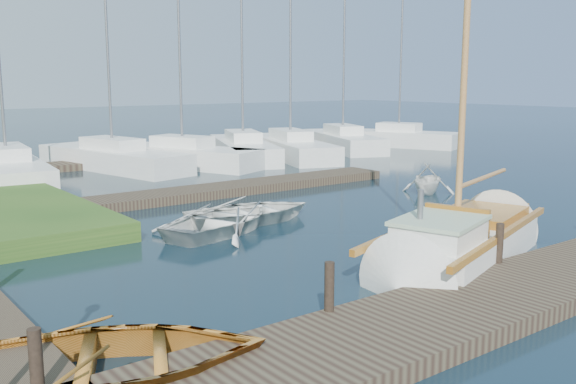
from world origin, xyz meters
TOP-DOWN VIEW (x-y plane):
  - ground at (0.00, 0.00)m, footprint 160.00×160.00m
  - near_dock at (0.00, -6.00)m, footprint 18.00×2.20m
  - far_dock at (2.00, 6.50)m, footprint 14.00×1.60m
  - pontoon at (10.00, 16.00)m, footprint 30.00×1.60m
  - mooring_post_0 at (-7.50, -5.00)m, footprint 0.16×0.16m
  - mooring_post_1 at (-3.00, -5.00)m, footprint 0.16×0.16m
  - mooring_post_2 at (1.50, -5.00)m, footprint 0.16×0.16m
  - sailboat at (1.92, -3.79)m, footprint 7.41×4.05m
  - dinghy at (-6.55, -4.67)m, footprint 5.13×4.53m
  - tender_a at (-0.82, 1.73)m, footprint 4.55×3.94m
  - tender_c at (0.42, 2.26)m, footprint 3.95×3.05m
  - tender_d at (7.92, 2.30)m, footprint 2.88×2.79m
  - marina_boat_0 at (-3.09, 14.01)m, footprint 3.23×9.08m
  - marina_boat_1 at (1.53, 14.79)m, footprint 3.98×8.91m
  - marina_boat_2 at (4.44, 13.76)m, footprint 5.02×7.99m
  - marina_boat_3 at (8.24, 14.49)m, footprint 5.32×8.61m
  - marina_boat_4 at (10.61, 13.67)m, footprint 4.86×9.00m
  - marina_boat_5 at (15.15, 14.69)m, footprint 4.95×8.21m
  - marina_boat_6 at (18.93, 13.93)m, footprint 4.79×7.23m

SIDE VIEW (x-z plane):
  - ground at x=0.00m, z-range 0.00..0.00m
  - near_dock at x=0.00m, z-range 0.00..0.30m
  - far_dock at x=2.00m, z-range 0.00..0.30m
  - pontoon at x=10.00m, z-range 0.00..0.30m
  - sailboat at x=1.92m, z-range -4.57..5.26m
  - tender_c at x=0.42m, z-range 0.00..0.76m
  - tender_a at x=-0.82m, z-range 0.00..0.79m
  - dinghy at x=-6.55m, z-range 0.00..0.88m
  - marina_boat_6 at x=18.93m, z-range -4.01..5.14m
  - marina_boat_5 at x=15.15m, z-range -4.61..5.74m
  - marina_boat_2 at x=4.44m, z-range -4.56..5.69m
  - marina_boat_1 at x=1.53m, z-range -5.02..6.16m
  - marina_boat_4 at x=10.61m, z-range -5.08..6.22m
  - marina_boat_0 at x=-3.09m, z-range -5.19..6.33m
  - marina_boat_3 at x=8.24m, z-range -5.17..6.32m
  - tender_d at x=7.92m, z-range 0.00..1.17m
  - mooring_post_0 at x=-7.50m, z-range 0.30..1.10m
  - mooring_post_1 at x=-3.00m, z-range 0.30..1.10m
  - mooring_post_2 at x=1.50m, z-range 0.30..1.10m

